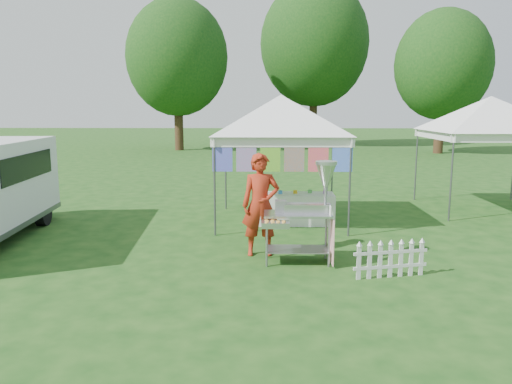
{
  "coord_description": "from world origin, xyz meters",
  "views": [
    {
      "loc": [
        -0.32,
        -8.28,
        2.69
      ],
      "look_at": [
        -0.53,
        1.17,
        1.1
      ],
      "focal_mm": 35.0,
      "sensor_mm": 36.0,
      "label": 1
    }
  ],
  "objects": [
    {
      "name": "tree_mid",
      "position": [
        3.0,
        28.0,
        7.14
      ],
      "size": [
        7.6,
        7.6,
        11.52
      ],
      "color": "#362313",
      "rests_on": "ground"
    },
    {
      "name": "donut_cart",
      "position": [
        0.4,
        0.2,
        1.06
      ],
      "size": [
        1.29,
        0.88,
        1.79
      ],
      "rotation": [
        0.0,
        0.0,
        -0.0
      ],
      "color": "gray",
      "rests_on": "ground"
    },
    {
      "name": "tree_left",
      "position": [
        -6.0,
        24.0,
        5.83
      ],
      "size": [
        6.4,
        6.4,
        9.53
      ],
      "color": "#362313",
      "rests_on": "ground"
    },
    {
      "name": "vendor",
      "position": [
        -0.43,
        0.68,
        0.94
      ],
      "size": [
        0.72,
        0.49,
        1.89
      ],
      "primitive_type": "imported",
      "rotation": [
        0.0,
        0.0,
        0.06
      ],
      "color": "#9D2713",
      "rests_on": "ground"
    },
    {
      "name": "ground",
      "position": [
        0.0,
        0.0,
        0.0
      ],
      "size": [
        120.0,
        120.0,
        0.0
      ],
      "primitive_type": "plane",
      "color": "#154313",
      "rests_on": "ground"
    },
    {
      "name": "picket_fence",
      "position": [
        1.67,
        -0.54,
        0.29
      ],
      "size": [
        1.23,
        0.3,
        0.56
      ],
      "rotation": [
        0.0,
        0.0,
        0.22
      ],
      "color": "silver",
      "rests_on": "ground"
    },
    {
      "name": "canopy_main",
      "position": [
        0.0,
        3.49,
        2.99
      ],
      "size": [
        4.24,
        4.24,
        3.45
      ],
      "color": "#59595E",
      "rests_on": "ground"
    },
    {
      "name": "canopy_right",
      "position": [
        5.5,
        5.0,
        2.99
      ],
      "size": [
        4.24,
        4.24,
        3.45
      ],
      "color": "#59595E",
      "rests_on": "ground"
    },
    {
      "name": "display_table",
      "position": [
        0.35,
        3.22,
        0.36
      ],
      "size": [
        1.8,
        0.7,
        0.72
      ],
      "primitive_type": "cube",
      "color": "white",
      "rests_on": "ground"
    },
    {
      "name": "tree_right",
      "position": [
        10.0,
        22.0,
        5.18
      ],
      "size": [
        5.6,
        5.6,
        8.42
      ],
      "color": "#362313",
      "rests_on": "ground"
    }
  ]
}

